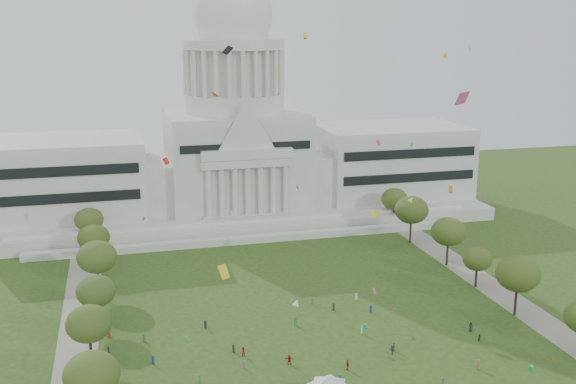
{
  "coord_description": "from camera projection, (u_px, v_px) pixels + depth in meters",
  "views": [
    {
      "loc": [
        -38.34,
        -102.32,
        61.7
      ],
      "look_at": [
        0.0,
        45.0,
        24.0
      ],
      "focal_mm": 42.0,
      "sensor_mm": 36.0,
      "label": 1
    }
  ],
  "objects": [
    {
      "name": "person_2",
      "position": [
        480.0,
        338.0,
        135.19
      ],
      "size": [
        0.82,
        0.6,
        1.51
      ],
      "primitive_type": "imported",
      "rotation": [
        0.0,
        0.0,
        0.22
      ],
      "color": "#26262B",
      "rests_on": "ground"
    },
    {
      "name": "person_8",
      "position": [
        243.0,
        351.0,
        129.07
      ],
      "size": [
        1.0,
        0.72,
        1.89
      ],
      "primitive_type": "imported",
      "rotation": [
        0.0,
        0.0,
        3.32
      ],
      "color": "#B21E1E",
      "rests_on": "ground"
    },
    {
      "name": "kite_swarm",
      "position": [
        354.0,
        223.0,
        119.46
      ],
      "size": [
        81.71,
        98.03,
        57.59
      ],
      "color": "green",
      "rests_on": "ground"
    },
    {
      "name": "row_tree_l_2",
      "position": [
        89.0,
        324.0,
        123.52
      ],
      "size": [
        8.42,
        8.42,
        11.97
      ],
      "color": "black",
      "rests_on": "ground"
    },
    {
      "name": "event_tent",
      "position": [
        329.0,
        381.0,
        113.92
      ],
      "size": [
        9.79,
        9.79,
        4.2
      ],
      "color": "#4C4C4C",
      "rests_on": "ground"
    },
    {
      "name": "row_tree_l_5",
      "position": [
        94.0,
        238.0,
        173.95
      ],
      "size": [
        8.33,
        8.33,
        11.85
      ],
      "color": "black",
      "rests_on": "ground"
    },
    {
      "name": "person_9",
      "position": [
        443.0,
        382.0,
        117.97
      ],
      "size": [
        1.24,
        1.32,
        1.86
      ],
      "primitive_type": "imported",
      "rotation": [
        0.0,
        0.0,
        0.89
      ],
      "color": "#4C4C51",
      "rests_on": "ground"
    },
    {
      "name": "person_3",
      "position": [
        392.0,
        350.0,
        129.69
      ],
      "size": [
        1.05,
        1.4,
        1.94
      ],
      "primitive_type": "imported",
      "rotation": [
        0.0,
        0.0,
        5.07
      ],
      "color": "#26262B",
      "rests_on": "ground"
    },
    {
      "name": "row_tree_r_4",
      "position": [
        449.0,
        232.0,
        176.04
      ],
      "size": [
        9.19,
        9.19,
        13.06
      ],
      "color": "black",
      "rests_on": "ground"
    },
    {
      "name": "row_tree_l_6",
      "position": [
        89.0,
        220.0,
        190.61
      ],
      "size": [
        8.19,
        8.19,
        11.64
      ],
      "color": "black",
      "rests_on": "ground"
    },
    {
      "name": "person_5",
      "position": [
        289.0,
        359.0,
        126.02
      ],
      "size": [
        1.87,
        1.28,
        1.87
      ],
      "primitive_type": "imported",
      "rotation": [
        0.0,
        0.0,
        2.76
      ],
      "color": "#B21E1E",
      "rests_on": "ground"
    },
    {
      "name": "capitol",
      "position": [
        236.0,
        149.0,
        221.67
      ],
      "size": [
        160.0,
        64.5,
        91.3
      ],
      "color": "silver",
      "rests_on": "ground"
    },
    {
      "name": "row_tree_r_3",
      "position": [
        477.0,
        259.0,
        161.87
      ],
      "size": [
        7.01,
        7.01,
        9.98
      ],
      "color": "black",
      "rests_on": "ground"
    },
    {
      "name": "person_4",
      "position": [
        347.0,
        365.0,
        123.96
      ],
      "size": [
        0.65,
        1.18,
        2.0
      ],
      "primitive_type": "imported",
      "rotation": [
        0.0,
        0.0,
        4.72
      ],
      "color": "#B21E1E",
      "rests_on": "ground"
    },
    {
      "name": "person_10",
      "position": [
        394.0,
        346.0,
        131.36
      ],
      "size": [
        0.81,
        1.08,
        1.64
      ],
      "primitive_type": "imported",
      "rotation": [
        0.0,
        0.0,
        1.24
      ],
      "color": "olive",
      "rests_on": "ground"
    },
    {
      "name": "path_left",
      "position": [
        78.0,
        338.0,
        136.76
      ],
      "size": [
        8.0,
        160.0,
        0.04
      ],
      "primitive_type": "cube",
      "color": "gray",
      "rests_on": "ground"
    },
    {
      "name": "distant_crowd",
      "position": [
        254.0,
        352.0,
        128.99
      ],
      "size": [
        66.51,
        39.55,
        1.91
      ],
      "color": "#994C8C",
      "rests_on": "ground"
    },
    {
      "name": "row_tree_r_2",
      "position": [
        518.0,
        274.0,
        145.18
      ],
      "size": [
        9.55,
        9.55,
        13.58
      ],
      "color": "black",
      "rests_on": "ground"
    },
    {
      "name": "row_tree_r_5",
      "position": [
        411.0,
        210.0,
        194.51
      ],
      "size": [
        9.82,
        9.82,
        13.96
      ],
      "color": "black",
      "rests_on": "ground"
    },
    {
      "name": "row_tree_l_3",
      "position": [
        96.0,
        291.0,
        139.43
      ],
      "size": [
        8.12,
        8.12,
        11.55
      ],
      "color": "black",
      "rests_on": "ground"
    },
    {
      "name": "person_0",
      "position": [
        471.0,
        327.0,
        139.56
      ],
      "size": [
        1.14,
        1.14,
        2.0
      ],
      "primitive_type": "imported",
      "rotation": [
        0.0,
        0.0,
        5.51
      ],
      "color": "#26262B",
      "rests_on": "ground"
    },
    {
      "name": "ground",
      "position": [
        351.0,
        381.0,
        120.32
      ],
      "size": [
        400.0,
        400.0,
        0.0
      ],
      "primitive_type": "plane",
      "color": "#2F4616",
      "rests_on": "ground"
    },
    {
      "name": "row_tree_l_1",
      "position": [
        92.0,
        375.0,
        104.61
      ],
      "size": [
        8.86,
        8.86,
        12.59
      ],
      "color": "black",
      "rests_on": "ground"
    },
    {
      "name": "row_tree_r_6",
      "position": [
        394.0,
        199.0,
        212.3
      ],
      "size": [
        8.42,
        8.42,
        11.97
      ],
      "color": "black",
      "rests_on": "ground"
    },
    {
      "name": "row_tree_l_4",
      "position": [
        97.0,
        257.0,
        156.53
      ],
      "size": [
        9.29,
        9.29,
        13.21
      ],
      "color": "black",
      "rests_on": "ground"
    },
    {
      "name": "path_right",
      "position": [
        499.0,
        292.0,
        160.24
      ],
      "size": [
        8.0,
        160.0,
        0.04
      ],
      "primitive_type": "cube",
      "color": "gray",
      "rests_on": "ground"
    }
  ]
}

